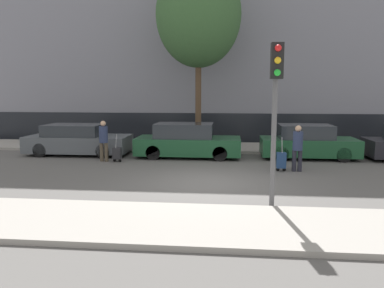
# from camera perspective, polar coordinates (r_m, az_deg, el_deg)

# --- Properties ---
(ground_plane) EXTENTS (80.00, 80.00, 0.00)m
(ground_plane) POSITION_cam_1_polar(r_m,az_deg,el_deg) (11.52, 2.27, -5.99)
(ground_plane) COLOR #565451
(sidewalk_near) EXTENTS (28.00, 2.50, 0.12)m
(sidewalk_near) POSITION_cam_1_polar(r_m,az_deg,el_deg) (7.92, 0.60, -12.16)
(sidewalk_near) COLOR gray
(sidewalk_near) RESTS_ON ground_plane
(sidewalk_far) EXTENTS (28.00, 3.00, 0.12)m
(sidewalk_far) POSITION_cam_1_polar(r_m,az_deg,el_deg) (18.37, 3.58, -0.50)
(sidewalk_far) COLOR gray
(sidewalk_far) RESTS_ON ground_plane
(building_facade) EXTENTS (28.00, 2.39, 13.27)m
(building_facade) POSITION_cam_1_polar(r_m,az_deg,el_deg) (21.86, 4.09, 18.12)
(building_facade) COLOR slate
(building_facade) RESTS_ON ground_plane
(parked_car_0) EXTENTS (4.45, 1.86, 1.34)m
(parked_car_0) POSITION_cam_1_polar(r_m,az_deg,el_deg) (17.31, -16.99, 0.55)
(parked_car_0) COLOR #4C5156
(parked_car_0) RESTS_ON ground_plane
(parked_car_1) EXTENTS (4.39, 1.80, 1.44)m
(parked_car_1) POSITION_cam_1_polar(r_m,az_deg,el_deg) (15.90, -0.74, 0.39)
(parked_car_1) COLOR #194728
(parked_car_1) RESTS_ON ground_plane
(parked_car_2) EXTENTS (3.91, 1.75, 1.41)m
(parked_car_2) POSITION_cam_1_polar(r_m,az_deg,el_deg) (16.35, 17.20, 0.19)
(parked_car_2) COLOR #194728
(parked_car_2) RESTS_ON ground_plane
(pedestrian_left) EXTENTS (0.35, 0.34, 1.63)m
(pedestrian_left) POSITION_cam_1_polar(r_m,az_deg,el_deg) (15.28, -13.32, 0.81)
(pedestrian_left) COLOR #4C4233
(pedestrian_left) RESTS_ON ground_plane
(trolley_left) EXTENTS (0.34, 0.29, 1.11)m
(trolley_left) POSITION_cam_1_polar(r_m,az_deg,el_deg) (15.15, -11.35, -1.40)
(trolley_left) COLOR #262628
(trolley_left) RESTS_ON ground_plane
(pedestrian_right) EXTENTS (0.35, 0.34, 1.62)m
(pedestrian_right) POSITION_cam_1_polar(r_m,az_deg,el_deg) (13.52, 15.80, -0.23)
(pedestrian_right) COLOR #23232D
(pedestrian_right) RESTS_ON ground_plane
(trolley_right) EXTENTS (0.34, 0.29, 1.21)m
(trolley_right) POSITION_cam_1_polar(r_m,az_deg,el_deg) (13.48, 13.45, -2.43)
(trolley_right) COLOR navy
(trolley_right) RESTS_ON ground_plane
(traffic_light) EXTENTS (0.28, 0.47, 3.87)m
(traffic_light) POSITION_cam_1_polar(r_m,az_deg,el_deg) (8.85, 12.62, 7.60)
(traffic_light) COLOR #515154
(traffic_light) RESTS_ON ground_plane
(bare_tree_near_crossing) EXTENTS (3.91, 3.91, 8.52)m
(bare_tree_near_crossing) POSITION_cam_1_polar(r_m,az_deg,el_deg) (18.06, 0.99, 19.05)
(bare_tree_near_crossing) COLOR #4C3826
(bare_tree_near_crossing) RESTS_ON sidewalk_far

